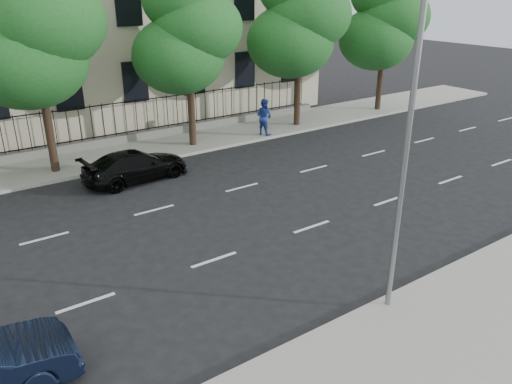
# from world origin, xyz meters

# --- Properties ---
(ground) EXTENTS (120.00, 120.00, 0.00)m
(ground) POSITION_xyz_m (0.00, 0.00, 0.00)
(ground) COLOR black
(ground) RESTS_ON ground
(far_sidewalk) EXTENTS (60.00, 4.00, 0.15)m
(far_sidewalk) POSITION_xyz_m (0.00, 14.00, 0.07)
(far_sidewalk) COLOR gray
(far_sidewalk) RESTS_ON ground
(lane_markings) EXTENTS (49.60, 4.62, 0.01)m
(lane_markings) POSITION_xyz_m (0.00, 4.75, 0.01)
(lane_markings) COLOR silver
(lane_markings) RESTS_ON ground
(iron_fence) EXTENTS (30.00, 0.50, 2.20)m
(iron_fence) POSITION_xyz_m (0.00, 15.70, 0.65)
(iron_fence) COLOR slate
(iron_fence) RESTS_ON far_sidewalk
(street_light) EXTENTS (0.25, 3.32, 8.05)m
(street_light) POSITION_xyz_m (2.50, -1.77, 5.15)
(street_light) COLOR slate
(street_light) RESTS_ON near_sidewalk
(tree_c) EXTENTS (5.89, 5.50, 9.80)m
(tree_c) POSITION_xyz_m (-1.96, 13.36, 6.41)
(tree_c) COLOR #382619
(tree_c) RESTS_ON far_sidewalk
(tree_d) EXTENTS (5.34, 4.94, 8.84)m
(tree_d) POSITION_xyz_m (5.04, 13.36, 5.84)
(tree_d) COLOR #382619
(tree_d) RESTS_ON far_sidewalk
(tree_e) EXTENTS (5.71, 5.31, 9.46)m
(tree_e) POSITION_xyz_m (12.04, 13.36, 6.20)
(tree_e) COLOR #382619
(tree_e) RESTS_ON far_sidewalk
(tree_f) EXTENTS (5.52, 5.12, 9.01)m
(tree_f) POSITION_xyz_m (19.04, 13.36, 5.88)
(tree_f) COLOR #382619
(tree_f) RESTS_ON far_sidewalk
(black_sedan) EXTENTS (4.77, 2.27, 1.34)m
(black_sedan) POSITION_xyz_m (0.69, 10.34, 0.67)
(black_sedan) COLOR black
(black_sedan) RESTS_ON ground
(pedestrian_far) EXTENTS (1.02, 1.16, 2.01)m
(pedestrian_far) POSITION_xyz_m (9.15, 12.59, 1.15)
(pedestrian_far) COLOR navy
(pedestrian_far) RESTS_ON far_sidewalk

